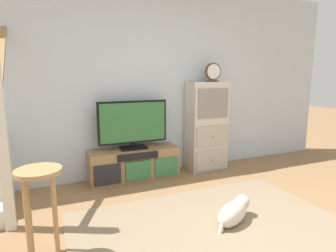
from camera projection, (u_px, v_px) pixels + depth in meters
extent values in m
cube|color=silver|center=(147.00, 81.00, 4.10)|extent=(6.40, 0.12, 2.70)
cube|color=#847056|center=(215.00, 231.00, 2.66)|extent=(2.60, 1.80, 0.01)
cube|color=#997047|center=(134.00, 164.00, 3.95)|extent=(1.23, 0.36, 0.43)
cube|color=#232328|center=(108.00, 175.00, 3.63)|extent=(0.34, 0.02, 0.26)
cube|color=#337042|center=(138.00, 171.00, 3.78)|extent=(0.34, 0.02, 0.26)
cube|color=#337042|center=(167.00, 167.00, 3.94)|extent=(0.34, 0.02, 0.26)
cube|color=black|center=(138.00, 156.00, 3.75)|extent=(0.55, 0.02, 0.09)
cube|color=black|center=(133.00, 148.00, 3.93)|extent=(0.36, 0.22, 0.02)
cylinder|color=black|center=(133.00, 145.00, 3.92)|extent=(0.05, 0.05, 0.06)
cube|color=black|center=(133.00, 122.00, 3.87)|extent=(0.95, 0.05, 0.58)
cube|color=#2D6B38|center=(133.00, 122.00, 3.84)|extent=(0.90, 0.01, 0.53)
cube|color=beige|center=(206.00, 126.00, 4.33)|extent=(0.58, 0.34, 1.33)
cube|color=#ADA497|center=(212.00, 160.00, 4.25)|extent=(0.53, 0.02, 0.31)
sphere|color=olive|center=(212.00, 160.00, 4.23)|extent=(0.03, 0.03, 0.03)
cube|color=#ADA497|center=(212.00, 136.00, 4.19)|extent=(0.53, 0.02, 0.31)
sphere|color=olive|center=(213.00, 136.00, 4.17)|extent=(0.03, 0.03, 0.03)
cube|color=gray|center=(213.00, 103.00, 4.10)|extent=(0.49, 0.02, 0.42)
cube|color=#4C3823|center=(213.00, 81.00, 4.22)|extent=(0.15, 0.08, 0.02)
cylinder|color=brown|center=(213.00, 72.00, 4.20)|extent=(0.25, 0.04, 0.25)
cylinder|color=silver|center=(214.00, 72.00, 4.17)|extent=(0.21, 0.01, 0.21)
cube|color=silver|center=(2.00, 136.00, 2.54)|extent=(0.09, 0.09, 1.80)
cube|color=#9E7547|center=(2.00, 49.00, 2.99)|extent=(0.06, 1.33, 0.99)
cylinder|color=#A37A4C|center=(28.00, 227.00, 2.06)|extent=(0.04, 0.04, 0.72)
cylinder|color=#A37A4C|center=(56.00, 221.00, 2.13)|extent=(0.04, 0.04, 0.72)
cylinder|color=#A37A4C|center=(29.00, 215.00, 2.23)|extent=(0.04, 0.04, 0.72)
cylinder|color=#A37A4C|center=(55.00, 211.00, 2.30)|extent=(0.04, 0.04, 0.72)
cylinder|color=#A37A4C|center=(38.00, 171.00, 2.11)|extent=(0.34, 0.34, 0.03)
ellipsoid|color=beige|center=(233.00, 214.00, 2.77)|extent=(0.48, 0.38, 0.22)
sphere|color=beige|center=(242.00, 202.00, 2.92)|extent=(0.15, 0.15, 0.15)
cylinder|color=beige|center=(222.00, 225.00, 2.62)|extent=(0.11, 0.08, 0.16)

